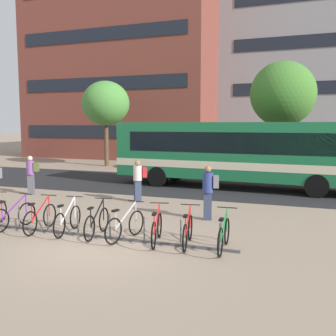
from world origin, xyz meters
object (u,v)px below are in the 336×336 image
at_px(parked_bicycle_red_6, 157,229).
at_px(commuter_olive_pack_3, 31,172).
at_px(city_bus, 239,152).
at_px(parked_bicycle_white_3, 68,220).
at_px(street_tree_0, 106,104).
at_px(parked_bicycle_green_8, 224,235).
at_px(commuter_grey_pack_2, 209,189).
at_px(parked_bicycle_purple_1, 14,216).
at_px(parked_bicycle_red_2, 40,218).
at_px(commuter_red_pack_0, 138,178).
at_px(street_tree_1, 283,94).
at_px(parked_bicycle_black_4, 97,223).
at_px(parked_bicycle_red_7, 188,231).
at_px(parked_bicycle_silver_5, 125,226).

height_order(parked_bicycle_red_6, commuter_olive_pack_3, commuter_olive_pack_3).
bearing_deg(city_bus, parked_bicycle_white_3, -104.72).
bearing_deg(street_tree_0, parked_bicycle_red_6, -57.21).
xyz_separation_m(city_bus, parked_bicycle_green_8, (1.36, -9.64, -1.39)).
xyz_separation_m(parked_bicycle_green_8, commuter_grey_pack_2, (-1.13, 2.92, 0.64)).
xyz_separation_m(parked_bicycle_purple_1, commuter_grey_pack_2, (5.19, 3.07, 0.64)).
height_order(parked_bicycle_red_2, commuter_red_pack_0, commuter_red_pack_0).
height_order(city_bus, street_tree_1, street_tree_1).
distance_m(parked_bicycle_red_6, commuter_red_pack_0, 5.61).
relative_size(parked_bicycle_white_3, parked_bicycle_green_8, 0.99).
xyz_separation_m(commuter_grey_pack_2, street_tree_0, (-11.21, 13.45, 3.57)).
distance_m(parked_bicycle_black_4, parked_bicycle_red_7, 2.64).
bearing_deg(street_tree_1, parked_bicycle_red_7, -95.23).
height_order(parked_bicycle_black_4, parked_bicycle_red_7, same).
height_order(parked_bicycle_silver_5, parked_bicycle_red_7, same).
distance_m(parked_bicycle_purple_1, parked_bicycle_silver_5, 3.63).
relative_size(commuter_red_pack_0, commuter_grey_pack_2, 0.95).
bearing_deg(street_tree_0, city_bus, -31.52).
bearing_deg(commuter_grey_pack_2, parked_bicycle_purple_1, 14.77).
xyz_separation_m(parked_bicycle_white_3, street_tree_0, (-7.82, 16.39, 4.21)).
bearing_deg(parked_bicycle_purple_1, commuter_olive_pack_3, 40.89).
bearing_deg(parked_bicycle_green_8, parked_bicycle_red_2, 87.99).
bearing_deg(street_tree_1, commuter_olive_pack_3, -137.27).
bearing_deg(parked_bicycle_black_4, street_tree_1, -23.23).
relative_size(city_bus, parked_bicycle_red_6, 7.20).
bearing_deg(commuter_grey_pack_2, parked_bicycle_red_6, 61.87).
xyz_separation_m(city_bus, parked_bicycle_red_6, (-0.41, -9.67, -1.39)).
height_order(parked_bicycle_purple_1, commuter_olive_pack_3, commuter_olive_pack_3).
height_order(commuter_olive_pack_3, street_tree_0, street_tree_0).
distance_m(city_bus, parked_bicycle_black_4, 9.97).
bearing_deg(parked_bicycle_red_6, commuter_grey_pack_2, -25.50).
height_order(parked_bicycle_white_3, commuter_red_pack_0, commuter_red_pack_0).
distance_m(parked_bicycle_red_6, commuter_grey_pack_2, 3.09).
height_order(city_bus, commuter_red_pack_0, city_bus).
distance_m(commuter_red_pack_0, commuter_olive_pack_3, 5.12).
xyz_separation_m(parked_bicycle_red_6, parked_bicycle_red_7, (0.83, 0.06, 0.00)).
xyz_separation_m(parked_bicycle_purple_1, street_tree_1, (6.64, 14.05, 4.39)).
height_order(parked_bicycle_red_2, parked_bicycle_red_7, same).
bearing_deg(commuter_olive_pack_3, commuter_grey_pack_2, 146.88).
height_order(parked_bicycle_purple_1, parked_bicycle_red_2, same).
bearing_deg(parked_bicycle_red_7, parked_bicycle_silver_5, 81.65).
relative_size(parked_bicycle_purple_1, street_tree_1, 0.26).
bearing_deg(commuter_olive_pack_3, parked_bicycle_purple_1, 102.95).
distance_m(parked_bicycle_green_8, commuter_red_pack_0, 6.63).
distance_m(parked_bicycle_red_2, parked_bicycle_green_8, 5.40).
height_order(parked_bicycle_silver_5, parked_bicycle_green_8, same).
distance_m(parked_bicycle_white_3, commuter_olive_pack_3, 6.98).
xyz_separation_m(parked_bicycle_white_3, commuter_olive_pack_3, (-5.10, 4.73, 0.61)).
bearing_deg(parked_bicycle_black_4, parked_bicycle_green_8, -97.71).
bearing_deg(parked_bicycle_black_4, street_tree_0, 20.65).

